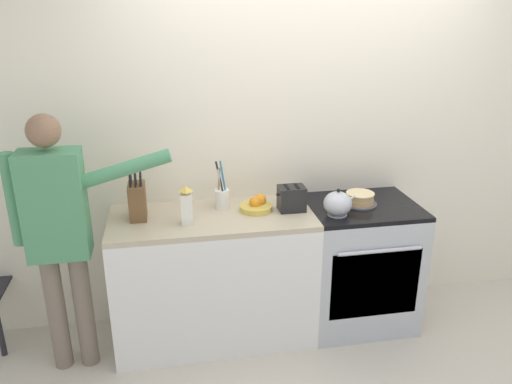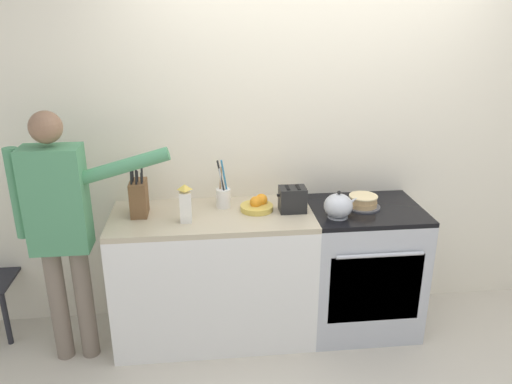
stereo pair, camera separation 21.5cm
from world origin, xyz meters
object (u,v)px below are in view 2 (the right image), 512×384
Objects in this scene: tea_kettle at (339,206)px; knife_block at (139,198)px; utensil_crock at (223,196)px; fruit_bowl at (257,205)px; toaster at (292,199)px; stove_range at (361,267)px; milk_carton at (185,204)px; layer_cake at (363,202)px; person_baker at (61,220)px.

knife_block reaches higher than tea_kettle.
utensil_crock is at bearing 160.60° from tea_kettle.
toaster reaches higher than fruit_bowl.
knife_block is at bearing -172.54° from utensil_crock.
milk_carton is at bearing -175.13° from stove_range.
tea_kettle is at bearing -149.57° from stove_range.
milk_carton is at bearing -26.48° from knife_block.
milk_carton is at bearing -162.58° from fruit_bowl.
knife_block is (-1.45, 0.04, 0.08)m from layer_cake.
milk_carton is (-1.15, -0.11, 0.08)m from layer_cake.
tea_kettle reaches higher than stove_range.
milk_carton reaches higher than toaster.
utensil_crock is 0.21× the size of person_baker.
knife_block reaches higher than layer_cake.
fruit_bowl is (0.22, -0.07, -0.04)m from utensil_crock.
utensil_crock is (-0.94, 0.12, 0.52)m from stove_range.
knife_block is 0.54m from utensil_crock.
layer_cake is at bearing 153.48° from stove_range.
milk_carton is (-0.24, -0.22, 0.04)m from utensil_crock.
toaster is 1.42m from person_baker.
tea_kettle is (-0.23, -0.13, 0.52)m from stove_range.
person_baker is (-0.73, -0.05, -0.05)m from milk_carton.
tea_kettle reaches higher than fruit_bowl.
utensil_crock is 0.46m from toaster.
utensil_crock is (-0.71, 0.25, -0.00)m from tea_kettle.
fruit_bowl is at bearing -18.47° from utensil_crock.
tea_kettle is (-0.21, -0.14, 0.04)m from layer_cake.
utensil_crock is at bearing 172.90° from stove_range.
knife_block is at bearing 153.52° from milk_carton.
stove_range is at bearing -7.10° from utensil_crock.
fruit_bowl is at bearing 160.19° from tea_kettle.
tea_kettle reaches higher than layer_cake.
tea_kettle is 0.75m from utensil_crock.
stove_range is 2.80× the size of knife_block.
layer_cake is at bearing -2.69° from fruit_bowl.
stove_range is 1.57m from knife_block.
person_baker reaches higher than fruit_bowl.
toaster is 0.76× the size of milk_carton.
stove_range is 1.98m from person_baker.
knife_block is 1.49× the size of fruit_bowl.
tea_kettle is at bearing -26.35° from toaster.
tea_kettle is 0.69× the size of knife_block.
stove_range is at bearing -3.47° from fruit_bowl.
stove_range is 3.65× the size of milk_carton.
knife_block is 0.98m from toaster.
tea_kettle reaches higher than toaster.
milk_carton is (-0.95, 0.03, 0.04)m from tea_kettle.
fruit_bowl is at bearing 176.53° from stove_range.
layer_cake is 1.04× the size of tea_kettle.
layer_cake is 1.45m from knife_block.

